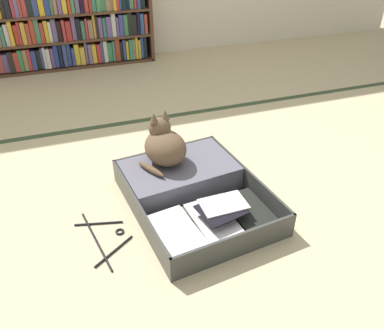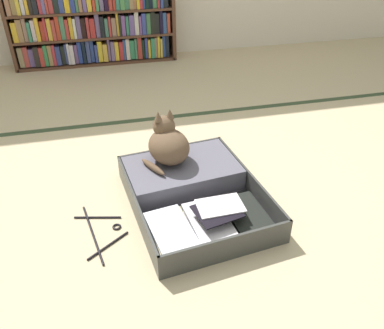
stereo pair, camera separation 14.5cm
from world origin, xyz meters
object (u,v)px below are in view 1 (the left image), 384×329
Objects in this scene: bookshelf at (69,27)px; open_suitcase at (189,189)px; clothes_hanger at (104,237)px; black_cat at (164,145)px.

open_suitcase is (0.37, -2.20, -0.30)m from bookshelf.
open_suitcase is 2.09× the size of clothes_hanger.
open_suitcase is at bearing -80.34° from bookshelf.
black_cat reaches higher than open_suitcase.
black_cat is 0.74× the size of clothes_hanger.
bookshelf reaches higher than clothes_hanger.
clothes_hanger is at bearing -91.95° from bookshelf.
black_cat is at bearing -81.56° from bookshelf.
bookshelf is 1.75× the size of open_suitcase.
black_cat is at bearing 112.46° from open_suitcase.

